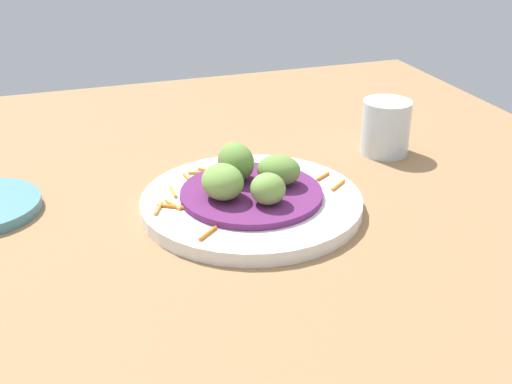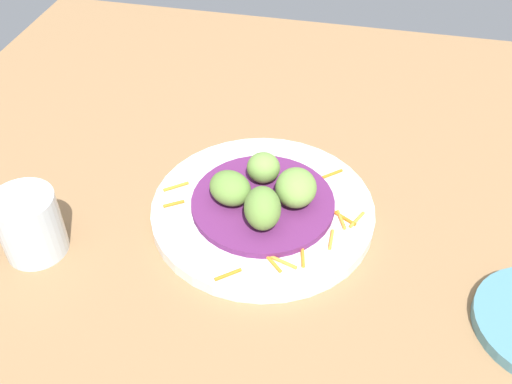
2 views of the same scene
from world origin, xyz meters
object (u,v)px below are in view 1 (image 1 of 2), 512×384
(water_glass, at_px, (386,127))
(guac_scoop_back, at_px, (279,170))
(main_plate, at_px, (251,203))
(guac_scoop_right, at_px, (268,189))
(guac_scoop_left, at_px, (236,162))
(guac_scoop_center, at_px, (223,182))

(water_glass, bearing_deg, guac_scoop_back, 116.76)
(main_plate, relative_size, guac_scoop_right, 6.54)
(guac_scoop_left, relative_size, guac_scoop_back, 1.00)
(guac_scoop_center, relative_size, guac_scoop_back, 1.05)
(guac_scoop_left, bearing_deg, guac_scoop_center, 146.16)
(guac_scoop_right, distance_m, guac_scoop_back, 0.05)
(guac_scoop_left, bearing_deg, main_plate, -168.84)
(main_plate, xyz_separation_m, guac_scoop_right, (-0.04, -0.01, 0.03))
(main_plate, height_order, guac_scoop_center, guac_scoop_center)
(main_plate, xyz_separation_m, guac_scoop_left, (0.04, 0.01, 0.04))
(guac_scoop_left, distance_m, water_glass, 0.26)
(main_plate, relative_size, guac_scoop_left, 5.05)
(guac_scoop_left, bearing_deg, guac_scoop_right, -168.84)
(guac_scoop_back, bearing_deg, water_glass, -63.24)
(guac_scoop_right, bearing_deg, main_plate, 11.16)
(guac_scoop_center, distance_m, guac_scoop_right, 0.05)
(guac_scoop_right, height_order, water_glass, water_glass)
(guac_scoop_center, relative_size, guac_scoop_right, 1.36)
(guac_scoop_left, xyz_separation_m, water_glass, (0.07, -0.25, -0.01))
(guac_scoop_right, relative_size, water_glass, 0.52)
(guac_scoop_center, distance_m, guac_scoop_back, 0.08)
(water_glass, bearing_deg, guac_scoop_left, 106.17)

